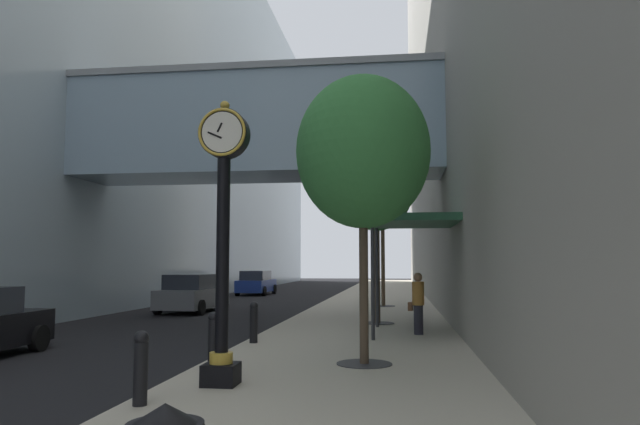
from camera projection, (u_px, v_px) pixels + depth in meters
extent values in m
plane|color=black|center=(320.00, 306.00, 29.43)|extent=(110.00, 110.00, 0.00)
cube|color=#BCB29E|center=(377.00, 301.00, 32.03)|extent=(5.59, 80.00, 0.14)
cube|color=#93A8B7|center=(119.00, 74.00, 35.23)|extent=(9.00, 80.00, 27.14)
cube|color=#849EB2|center=(258.00, 130.00, 22.11)|extent=(14.33, 3.20, 3.66)
cube|color=gray|center=(259.00, 79.00, 22.28)|extent=(14.33, 3.40, 0.24)
cube|color=black|center=(221.00, 374.00, 9.53)|extent=(0.55, 0.55, 0.35)
cylinder|color=gold|center=(221.00, 358.00, 9.55)|extent=(0.38, 0.38, 0.18)
cylinder|color=black|center=(223.00, 254.00, 9.70)|extent=(0.22, 0.22, 3.22)
cylinder|color=black|center=(224.00, 134.00, 9.88)|extent=(0.84, 0.28, 0.84)
torus|color=gold|center=(222.00, 132.00, 9.73)|extent=(0.82, 0.05, 0.82)
cylinder|color=silver|center=(222.00, 132.00, 9.73)|extent=(0.69, 0.01, 0.69)
cylinder|color=silver|center=(227.00, 136.00, 10.03)|extent=(0.69, 0.01, 0.69)
sphere|color=gold|center=(225.00, 106.00, 9.92)|extent=(0.16, 0.16, 0.16)
cube|color=black|center=(220.00, 127.00, 9.74)|extent=(0.10, 0.01, 0.16)
cube|color=black|center=(215.00, 135.00, 9.74)|extent=(0.25, 0.01, 0.13)
cylinder|color=black|center=(141.00, 374.00, 8.19)|extent=(0.20, 0.20, 0.88)
sphere|color=black|center=(141.00, 338.00, 8.23)|extent=(0.21, 0.21, 0.21)
cylinder|color=black|center=(213.00, 343.00, 11.41)|extent=(0.20, 0.20, 0.88)
sphere|color=black|center=(213.00, 317.00, 11.46)|extent=(0.21, 0.21, 0.21)
cylinder|color=black|center=(254.00, 325.00, 14.64)|extent=(0.20, 0.20, 0.88)
sphere|color=black|center=(254.00, 305.00, 14.68)|extent=(0.21, 0.21, 0.21)
cylinder|color=#333335|center=(364.00, 364.00, 11.50)|extent=(1.10, 1.10, 0.02)
cylinder|color=#4C3D2D|center=(364.00, 282.00, 11.64)|extent=(0.18, 0.18, 3.23)
ellipsoid|color=#387F3D|center=(363.00, 152.00, 11.87)|extent=(2.73, 2.73, 3.14)
cylinder|color=#333335|center=(378.00, 323.00, 19.37)|extent=(1.10, 1.10, 0.02)
cylinder|color=#4C3D2D|center=(377.00, 269.00, 19.53)|extent=(0.18, 0.18, 3.57)
ellipsoid|color=#2D7033|center=(377.00, 189.00, 19.77)|extent=(2.45, 2.45, 2.82)
cylinder|color=#333335|center=(383.00, 306.00, 27.25)|extent=(1.10, 1.10, 0.02)
cylinder|color=brown|center=(383.00, 260.00, 27.43)|extent=(0.18, 0.18, 4.30)
ellipsoid|color=#387F3D|center=(382.00, 198.00, 27.69)|extent=(2.05, 2.05, 2.36)
cone|color=black|center=(165.00, 415.00, 3.88)|extent=(0.53, 0.53, 0.16)
cylinder|color=#23232D|center=(418.00, 320.00, 16.37)|extent=(0.31, 0.31, 0.81)
cylinder|color=#B77A33|center=(418.00, 293.00, 16.43)|extent=(0.40, 0.40, 0.66)
sphere|color=#9E7556|center=(418.00, 277.00, 16.47)|extent=(0.25, 0.25, 0.25)
cube|color=brown|center=(411.00, 306.00, 16.47)|extent=(0.16, 0.22, 0.24)
cube|color=#235138|center=(413.00, 221.00, 16.84)|extent=(2.40, 3.60, 0.20)
cylinder|color=#333338|center=(373.00, 278.00, 15.27)|extent=(0.10, 0.10, 3.20)
cylinder|color=#333338|center=(377.00, 276.00, 18.43)|extent=(0.10, 0.10, 3.20)
cube|color=slate|center=(193.00, 298.00, 25.66)|extent=(2.03, 4.45, 0.80)
cube|color=#282D38|center=(191.00, 282.00, 25.50)|extent=(1.74, 2.51, 0.65)
cylinder|color=black|center=(186.00, 302.00, 27.25)|extent=(0.24, 0.65, 0.64)
cylinder|color=black|center=(224.00, 303.00, 26.94)|extent=(0.24, 0.65, 0.64)
cylinder|color=black|center=(158.00, 307.00, 24.32)|extent=(0.24, 0.65, 0.64)
cylinder|color=black|center=(201.00, 307.00, 24.01)|extent=(0.24, 0.65, 0.64)
cylinder|color=black|center=(39.00, 338.00, 14.11)|extent=(0.24, 0.65, 0.64)
cube|color=navy|center=(257.00, 286.00, 39.96)|extent=(1.86, 4.56, 0.79)
cube|color=#282D38|center=(256.00, 276.00, 39.80)|extent=(1.62, 2.56, 0.65)
cylinder|color=black|center=(250.00, 289.00, 41.59)|extent=(0.23, 0.64, 0.64)
cylinder|color=black|center=(274.00, 289.00, 41.33)|extent=(0.23, 0.64, 0.64)
cylinder|color=black|center=(237.00, 291.00, 38.55)|extent=(0.23, 0.64, 0.64)
cylinder|color=black|center=(264.00, 291.00, 38.29)|extent=(0.23, 0.64, 0.64)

